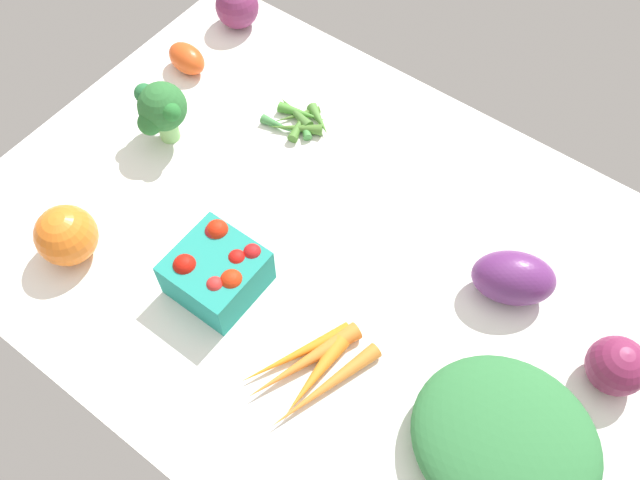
% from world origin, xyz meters
% --- Properties ---
extents(tablecloth, '(1.04, 0.76, 0.02)m').
position_xyz_m(tablecloth, '(0.00, 0.00, 0.01)').
color(tablecloth, white).
rests_on(tablecloth, ground).
extents(okra_pile, '(0.12, 0.09, 0.02)m').
position_xyz_m(okra_pile, '(0.17, -0.17, 0.03)').
color(okra_pile, '#4C7D2F').
rests_on(okra_pile, tablecloth).
extents(berry_basket, '(0.12, 0.12, 0.08)m').
position_xyz_m(berry_basket, '(0.08, 0.14, 0.06)').
color(berry_basket, teal).
rests_on(berry_basket, tablecloth).
extents(heirloom_tomato_orange, '(0.09, 0.09, 0.09)m').
position_xyz_m(heirloom_tomato_orange, '(0.29, 0.22, 0.06)').
color(heirloom_tomato_orange, orange).
rests_on(heirloom_tomato_orange, tablecloth).
extents(red_onion_near_basket, '(0.08, 0.08, 0.08)m').
position_xyz_m(red_onion_near_basket, '(0.41, -0.30, 0.06)').
color(red_onion_near_basket, '#752956').
rests_on(red_onion_near_basket, tablecloth).
extents(eggplant, '(0.14, 0.12, 0.08)m').
position_xyz_m(eggplant, '(-0.26, -0.10, 0.06)').
color(eggplant, '#642B6D').
rests_on(eggplant, tablecloth).
extents(leafy_greens_clump, '(0.26, 0.24, 0.07)m').
position_xyz_m(leafy_greens_clump, '(-0.36, 0.10, 0.05)').
color(leafy_greens_clump, '#30753D').
rests_on(leafy_greens_clump, tablecloth).
extents(carrot_bunch, '(0.14, 0.18, 0.03)m').
position_xyz_m(carrot_bunch, '(-0.11, 0.17, 0.03)').
color(carrot_bunch, orange).
rests_on(carrot_bunch, tablecloth).
extents(red_onion_center, '(0.08, 0.08, 0.08)m').
position_xyz_m(red_onion_center, '(-0.43, -0.07, 0.06)').
color(red_onion_center, '#7E244C').
rests_on(red_onion_center, tablecloth).
extents(broccoli_head, '(0.09, 0.09, 0.11)m').
position_xyz_m(broccoli_head, '(0.33, -0.02, 0.09)').
color(broccoli_head, '#92D27B').
rests_on(broccoli_head, tablecloth).
extents(roma_tomato, '(0.08, 0.06, 0.05)m').
position_xyz_m(roma_tomato, '(0.41, -0.16, 0.04)').
color(roma_tomato, '#E8511E').
rests_on(roma_tomato, tablecloth).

